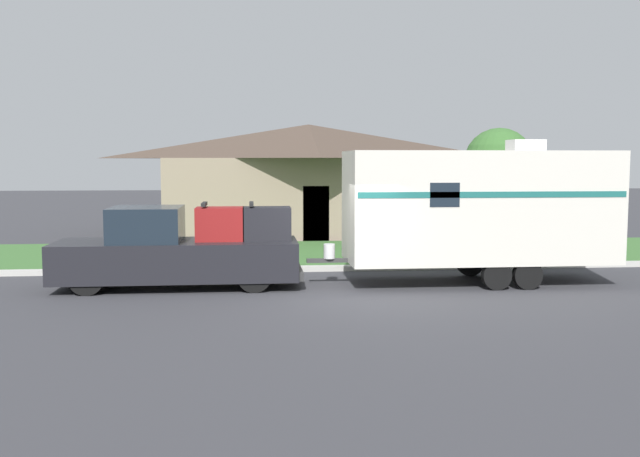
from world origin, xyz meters
TOP-DOWN VIEW (x-y plane):
  - ground_plane at (0.00, 0.00)m, footprint 120.00×120.00m
  - curb_strip at (0.00, 3.75)m, footprint 80.00×0.30m
  - lawn_strip at (0.00, 7.40)m, footprint 80.00×7.00m
  - house_across_street at (0.33, 14.73)m, footprint 12.51×7.73m
  - pickup_truck at (-3.85, 1.50)m, footprint 5.87×1.95m
  - travel_trailer at (3.51, 1.49)m, footprint 7.56×2.36m
  - mailbox at (4.62, 4.88)m, footprint 0.48×0.20m
  - tree_in_yard at (5.41, 5.46)m, footprint 2.10×2.10m

SIDE VIEW (x-z plane):
  - ground_plane at x=0.00m, z-range 0.00..0.00m
  - lawn_strip at x=0.00m, z-range 0.00..0.03m
  - curb_strip at x=0.00m, z-range 0.00..0.14m
  - pickup_truck at x=-3.85m, z-range -0.13..1.92m
  - mailbox at x=4.62m, z-range 0.37..1.77m
  - travel_trailer at x=3.51m, z-range 0.13..3.70m
  - house_across_street at x=0.33m, z-range 0.08..4.67m
  - tree_in_yard at x=5.41m, z-range 0.95..5.00m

